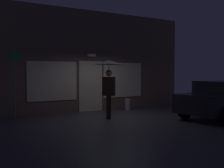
# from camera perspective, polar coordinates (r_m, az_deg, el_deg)

# --- Properties ---
(ground_plane) EXTENTS (18.00, 18.00, 0.00)m
(ground_plane) POSITION_cam_1_polar(r_m,az_deg,el_deg) (10.05, 0.83, -7.29)
(ground_plane) COLOR #423F44
(building_facade) EXTENTS (9.81, 0.48, 4.41)m
(building_facade) POSITION_cam_1_polar(r_m,az_deg,el_deg) (11.99, -4.90, 4.75)
(building_facade) COLOR brown
(building_facade) RESTS_ON ground
(person_with_umbrella) EXTENTS (1.02, 1.02, 2.15)m
(person_with_umbrella) POSITION_cam_1_polar(r_m,az_deg,el_deg) (9.81, -0.70, 1.91)
(person_with_umbrella) COLOR black
(person_with_umbrella) RESTS_ON ground
(street_sign_post) EXTENTS (0.40, 0.07, 2.52)m
(street_sign_post) POSITION_cam_1_polar(r_m,az_deg,el_deg) (9.96, -20.05, 0.71)
(street_sign_post) COLOR #595B60
(street_sign_post) RESTS_ON ground
(sidewalk_bollard) EXTENTS (0.24, 0.24, 0.51)m
(sidewalk_bollard) POSITION_cam_1_polar(r_m,az_deg,el_deg) (12.22, 3.34, -4.33)
(sidewalk_bollard) COLOR #B2A899
(sidewalk_bollard) RESTS_ON ground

